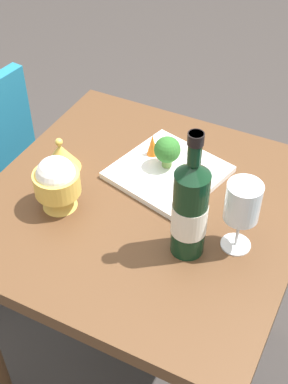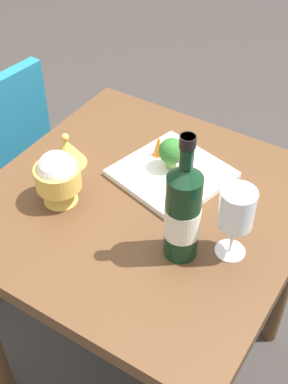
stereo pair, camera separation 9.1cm
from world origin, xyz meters
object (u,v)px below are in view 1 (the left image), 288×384
object	(u,v)px
wine_bottle	(190,209)
wine_glass	(243,204)
serving_plate	(168,172)
rice_bowl_lid	(61,156)
broccoli_floret	(168,151)
rice_bowl	(57,182)
carrot_garnish_right	(185,180)
carrot_garnish_left	(152,145)

from	to	relation	value
wine_bottle	wine_glass	size ratio (longest dim) A/B	1.76
serving_plate	wine_bottle	bearing A→B (deg)	-55.82
rice_bowl_lid	broccoli_floret	size ratio (longest dim) A/B	1.17
rice_bowl	serving_plate	distance (m)	0.30
wine_bottle	serving_plate	world-z (taller)	wine_bottle
rice_bowl_lid	broccoli_floret	bearing A→B (deg)	24.20
carrot_garnish_right	wine_glass	bearing A→B (deg)	-32.08
wine_glass	broccoli_floret	distance (m)	0.30
wine_bottle	wine_glass	bearing A→B (deg)	32.00
rice_bowl_lid	carrot_garnish_left	size ratio (longest dim) A/B	1.62
broccoli_floret	wine_glass	bearing A→B (deg)	-34.30
wine_glass	serving_plate	xyz separation A→B (m)	(-0.24, 0.15, -0.12)
rice_bowl	carrot_garnish_left	distance (m)	0.29
rice_bowl_lid	broccoli_floret	world-z (taller)	broccoli_floret
wine_glass	rice_bowl	size ratio (longest dim) A/B	1.26
carrot_garnish_right	wine_bottle	bearing A→B (deg)	-64.75
rice_bowl	carrot_garnish_left	size ratio (longest dim) A/B	2.29
wine_glass	carrot_garnish_right	bearing A→B (deg)	147.92
rice_bowl	rice_bowl_lid	xyz separation A→B (m)	(-0.07, 0.12, -0.04)
wine_glass	serving_plate	bearing A→B (deg)	147.19
wine_glass	rice_bowl	xyz separation A→B (m)	(-0.42, -0.07, -0.05)
broccoli_floret	carrot_garnish_right	xyz separation A→B (m)	(0.07, -0.06, -0.02)
rice_bowl_lid	carrot_garnish_right	size ratio (longest dim) A/B	2.00
wine_bottle	rice_bowl_lid	world-z (taller)	wine_bottle
serving_plate	carrot_garnish_right	xyz separation A→B (m)	(0.07, -0.04, 0.03)
rice_bowl_lid	carrot_garnish_left	distance (m)	0.24
wine_glass	rice_bowl	world-z (taller)	wine_glass
rice_bowl	wine_glass	bearing A→B (deg)	9.14
rice_bowl	rice_bowl_lid	bearing A→B (deg)	121.28
rice_bowl_lid	wine_glass	bearing A→B (deg)	-6.19
carrot_garnish_left	wine_glass	bearing A→B (deg)	-32.55
rice_bowl	rice_bowl_lid	distance (m)	0.15
rice_bowl	rice_bowl_lid	world-z (taller)	rice_bowl
wine_bottle	carrot_garnish_right	bearing A→B (deg)	115.25
wine_bottle	serving_plate	xyz separation A→B (m)	(-0.14, 0.21, -0.12)
serving_plate	broccoli_floret	xyz separation A→B (m)	(-0.01, 0.01, 0.06)
rice_bowl_lid	carrot_garnish_right	bearing A→B (deg)	9.41
carrot_garnish_right	rice_bowl_lid	bearing A→B (deg)	-170.59
wine_glass	serving_plate	distance (m)	0.31
serving_plate	carrot_garnish_right	distance (m)	0.09
carrot_garnish_left	carrot_garnish_right	bearing A→B (deg)	-33.18
rice_bowl	serving_plate	xyz separation A→B (m)	(0.19, 0.22, -0.07)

